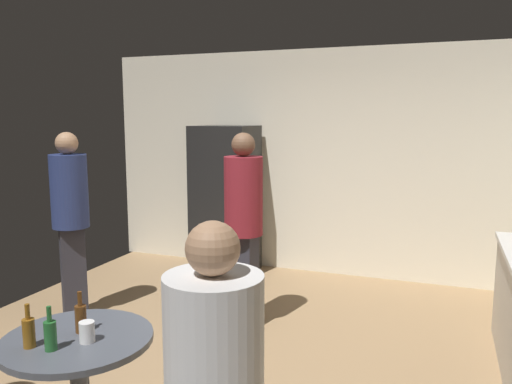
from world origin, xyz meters
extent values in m
cube|color=#9E7C56|center=(0.00, 0.00, -0.05)|extent=(5.20, 5.20, 0.10)
cube|color=silver|center=(0.00, 2.63, 1.35)|extent=(5.32, 0.06, 2.70)
cube|color=black|center=(-0.97, 2.20, 0.90)|extent=(0.70, 0.65, 1.80)
cube|color=#262628|center=(-0.76, 1.86, 0.99)|extent=(0.03, 0.03, 0.60)
cylinder|color=#4C515B|center=(-0.29, -1.29, 0.72)|extent=(0.80, 0.80, 0.03)
cylinder|color=#8C5919|center=(-0.43, -1.48, 0.81)|extent=(0.06, 0.06, 0.15)
cylinder|color=#8C5919|center=(-0.43, -1.48, 0.93)|extent=(0.02, 0.02, 0.08)
cylinder|color=#593314|center=(-0.31, -1.23, 0.81)|extent=(0.06, 0.06, 0.15)
cylinder|color=#593314|center=(-0.31, -1.23, 0.93)|extent=(0.02, 0.02, 0.08)
cylinder|color=#26662D|center=(-0.31, -1.46, 0.81)|extent=(0.06, 0.06, 0.15)
cylinder|color=#26662D|center=(-0.31, -1.46, 0.93)|extent=(0.02, 0.02, 0.08)
cylinder|color=white|center=(-0.19, -1.32, 0.79)|extent=(0.08, 0.08, 0.11)
cylinder|color=white|center=(0.81, -1.90, 1.08)|extent=(0.46, 0.46, 0.61)
sphere|color=tan|center=(0.81, -1.90, 1.47)|extent=(0.18, 0.18, 0.18)
cube|color=#2D2D38|center=(-0.13, 0.70, 0.44)|extent=(0.24, 0.20, 0.87)
cylinder|color=maroon|center=(-0.13, 0.70, 1.22)|extent=(0.39, 0.39, 0.69)
sphere|color=brown|center=(-0.13, 0.70, 1.67)|extent=(0.21, 0.21, 0.21)
cube|color=#2D2D38|center=(-1.77, 0.42, 0.43)|extent=(0.27, 0.28, 0.87)
cylinder|color=navy|center=(-1.77, 0.42, 1.21)|extent=(0.48, 0.48, 0.69)
sphere|color=tan|center=(-1.77, 0.42, 1.66)|extent=(0.21, 0.21, 0.21)
camera|label=1|loc=(1.51, -3.36, 1.90)|focal=35.56mm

